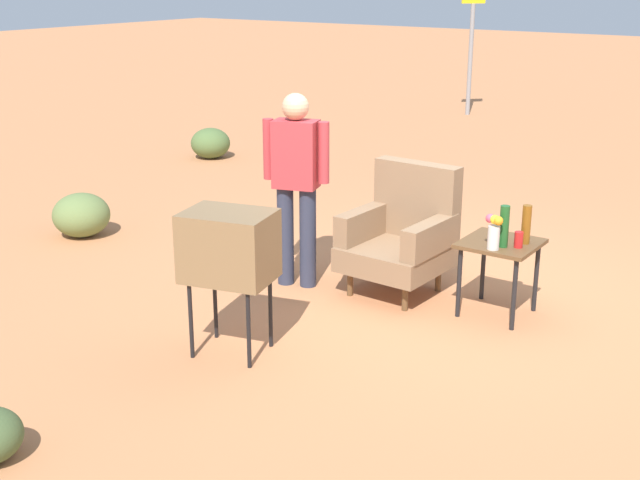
% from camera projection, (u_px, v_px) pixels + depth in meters
% --- Properties ---
extents(ground_plane, '(60.00, 60.00, 0.00)m').
position_uv_depth(ground_plane, '(431.00, 294.00, 6.98)').
color(ground_plane, '#C17A4C').
extents(armchair, '(0.81, 0.81, 1.06)m').
position_uv_depth(armchair, '(402.00, 233.00, 6.92)').
color(armchair, brown).
rests_on(armchair, ground).
extents(side_table, '(0.56, 0.56, 0.60)m').
position_uv_depth(side_table, '(500.00, 252.00, 6.43)').
color(side_table, black).
rests_on(side_table, ground).
extents(tv_on_stand, '(0.69, 0.57, 1.03)m').
position_uv_depth(tv_on_stand, '(229.00, 247.00, 5.69)').
color(tv_on_stand, black).
rests_on(tv_on_stand, ground).
extents(person_standing, '(0.55, 0.32, 1.64)m').
position_uv_depth(person_standing, '(296.00, 178.00, 6.91)').
color(person_standing, '#2D3347').
rests_on(person_standing, ground).
extents(road_sign, '(0.33, 0.33, 2.44)m').
position_uv_depth(road_sign, '(471.00, 39.00, 15.16)').
color(road_sign, gray).
rests_on(road_sign, ground).
extents(bottle_wine_green, '(0.07, 0.07, 0.32)m').
position_uv_depth(bottle_wine_green, '(504.00, 226.00, 6.24)').
color(bottle_wine_green, '#1E5623').
rests_on(bottle_wine_green, side_table).
extents(soda_can_red, '(0.07, 0.07, 0.12)m').
position_uv_depth(soda_can_red, '(519.00, 240.00, 6.25)').
color(soda_can_red, red).
rests_on(soda_can_red, side_table).
extents(soda_can_blue, '(0.07, 0.07, 0.12)m').
position_uv_depth(soda_can_blue, '(500.00, 230.00, 6.48)').
color(soda_can_blue, blue).
rests_on(soda_can_blue, side_table).
extents(bottle_tall_amber, '(0.07, 0.07, 0.30)m').
position_uv_depth(bottle_tall_amber, '(526.00, 224.00, 6.32)').
color(bottle_tall_amber, brown).
rests_on(bottle_tall_amber, side_table).
extents(flower_vase, '(0.15, 0.10, 0.27)m').
position_uv_depth(flower_vase, '(494.00, 230.00, 6.19)').
color(flower_vase, silver).
rests_on(flower_vase, side_table).
extents(shrub_near, '(0.57, 0.57, 0.44)m').
position_uv_depth(shrub_near, '(81.00, 215.00, 8.43)').
color(shrub_near, olive).
rests_on(shrub_near, ground).
extents(shrub_mid, '(0.56, 0.56, 0.43)m').
position_uv_depth(shrub_mid, '(210.00, 143.00, 11.94)').
color(shrub_mid, '#516B38').
rests_on(shrub_mid, ground).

